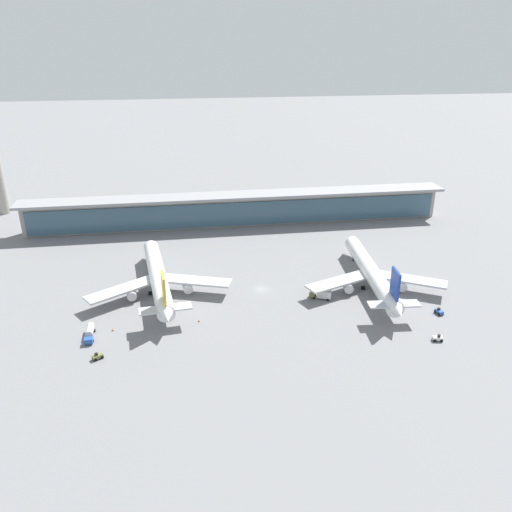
{
  "coord_description": "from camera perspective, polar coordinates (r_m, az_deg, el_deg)",
  "views": [
    {
      "loc": [
        -25.46,
        -157.46,
        82.33
      ],
      "look_at": [
        0.0,
        11.32,
        7.95
      ],
      "focal_mm": 35.56,
      "sensor_mm": 36.0,
      "label": 1
    }
  ],
  "objects": [
    {
      "name": "airliner_left_stand",
      "position": [
        178.57,
        -10.96,
        -2.42
      ],
      "size": [
        49.6,
        64.93,
        17.29
      ],
      "color": "white",
      "rests_on": "ground"
    },
    {
      "name": "service_truck_mid_apron_blue",
      "position": [
        174.17,
        19.9,
        -5.89
      ],
      "size": [
        2.23,
        3.14,
        2.05
      ],
      "color": "#234C9E",
      "rests_on": "ground"
    },
    {
      "name": "terminal_building",
      "position": [
        239.06,
        -2.05,
        5.38
      ],
      "size": [
        196.8,
        12.8,
        15.2
      ],
      "color": "#9E998E",
      "rests_on": "ground"
    },
    {
      "name": "service_truck_under_wing_white",
      "position": [
        159.67,
        19.77,
        -8.69
      ],
      "size": [
        3.13,
        2.22,
        2.05
      ],
      "color": "silver",
      "rests_on": "ground"
    },
    {
      "name": "airliner_centre_stand",
      "position": [
        183.21,
        12.9,
        -1.9
      ],
      "size": [
        49.81,
        64.98,
        17.29
      ],
      "color": "white",
      "rests_on": "ground"
    },
    {
      "name": "service_truck_on_taxiway_olive",
      "position": [
        173.92,
        7.41,
        -4.29
      ],
      "size": [
        7.61,
        5.03,
        3.1
      ],
      "color": "olive",
      "rests_on": "ground"
    },
    {
      "name": "service_truck_near_nose_blue",
      "position": [
        159.46,
        -18.21,
        -8.15
      ],
      "size": [
        2.84,
        8.7,
        2.95
      ],
      "color": "#234C9E",
      "rests_on": "ground"
    },
    {
      "name": "safety_cone_alpha",
      "position": [
        160.95,
        -6.46,
        -7.25
      ],
      "size": [
        0.62,
        0.62,
        0.7
      ],
      "color": "orange",
      "rests_on": "ground"
    },
    {
      "name": "service_truck_by_tail_olive",
      "position": [
        149.46,
        -17.4,
        -10.71
      ],
      "size": [
        3.33,
        2.95,
        2.05
      ],
      "color": "olive",
      "rests_on": "ground"
    },
    {
      "name": "safety_cone_bravo",
      "position": [
        161.39,
        -15.84,
        -8.0
      ],
      "size": [
        0.62,
        0.62,
        0.7
      ],
      "color": "orange",
      "rests_on": "ground"
    },
    {
      "name": "ground_plane",
      "position": [
        179.5,
        0.54,
        -3.76
      ],
      "size": [
        1200.0,
        1200.0,
        0.0
      ],
      "primitive_type": "plane",
      "color": "slate"
    }
  ]
}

